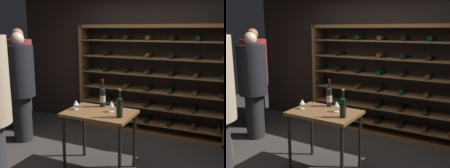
% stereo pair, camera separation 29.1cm
% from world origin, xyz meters
% --- Properties ---
extents(back_wall, '(5.79, 0.10, 2.65)m').
position_xyz_m(back_wall, '(0.00, 1.75, 1.32)').
color(back_wall, black).
rests_on(back_wall, ground).
extents(wine_rack, '(2.74, 0.32, 1.99)m').
position_xyz_m(wine_rack, '(0.03, 1.54, 0.99)').
color(wine_rack, brown).
rests_on(wine_rack, ground).
extents(tasting_table, '(0.91, 0.62, 0.83)m').
position_xyz_m(tasting_table, '(-0.17, -0.02, 0.72)').
color(tasting_table, brown).
rests_on(tasting_table, ground).
extents(person_bystander_red_print, '(0.49, 0.49, 1.92)m').
position_xyz_m(person_bystander_red_print, '(-2.27, 0.75, 1.06)').
color(person_bystander_red_print, black).
rests_on(person_bystander_red_print, ground).
extents(person_host_in_suit, '(0.48, 0.48, 1.86)m').
position_xyz_m(person_host_in_suit, '(-1.85, 0.30, 1.02)').
color(person_host_in_suit, black).
rests_on(person_host_in_suit, ground).
extents(wine_bottle_red_label, '(0.08, 0.08, 0.39)m').
position_xyz_m(wine_bottle_red_label, '(-0.24, 0.22, 0.97)').
color(wine_bottle_red_label, black).
rests_on(wine_bottle_red_label, tasting_table).
extents(wine_bottle_amber_reserve, '(0.08, 0.08, 0.36)m').
position_xyz_m(wine_bottle_amber_reserve, '(0.16, -0.11, 0.96)').
color(wine_bottle_amber_reserve, black).
rests_on(wine_bottle_amber_reserve, tasting_table).
extents(wine_glass_stemmed_center, '(0.08, 0.08, 0.14)m').
position_xyz_m(wine_glass_stemmed_center, '(-0.02, 0.05, 0.93)').
color(wine_glass_stemmed_center, silver).
rests_on(wine_glass_stemmed_center, tasting_table).
extents(wine_glass_stemmed_left, '(0.08, 0.08, 0.13)m').
position_xyz_m(wine_glass_stemmed_left, '(-0.50, -0.07, 0.92)').
color(wine_glass_stemmed_left, silver).
rests_on(wine_glass_stemmed_left, tasting_table).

